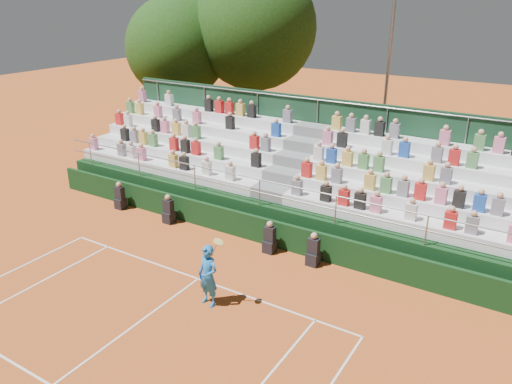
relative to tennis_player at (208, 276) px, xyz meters
The scene contains 8 objects.
ground 1.73m from the tennis_player, 140.85° to the left, with size 90.00×90.00×0.00m, color #BC541F.
courtside_wall 4.29m from the tennis_player, 105.26° to the left, with size 20.00×0.15×1.00m, color black.
line_officials 4.55m from the tennis_player, 125.88° to the left, with size 9.36×0.40×1.19m.
grandstand 7.43m from the tennis_player, 98.60° to the left, with size 20.00×5.20×4.40m.
tennis_player is the anchor object (origin of this frame).
tree_west 18.26m from the tennis_player, 132.19° to the left, with size 5.85×5.85×8.46m.
tree_east 18.15m from the tennis_player, 117.39° to the left, with size 6.94×6.94×10.10m.
floodlight_mast 15.19m from the tennis_player, 89.46° to the left, with size 0.60×0.25×9.27m.
Camera 1 is at (8.80, -10.69, 8.47)m, focal length 35.00 mm.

